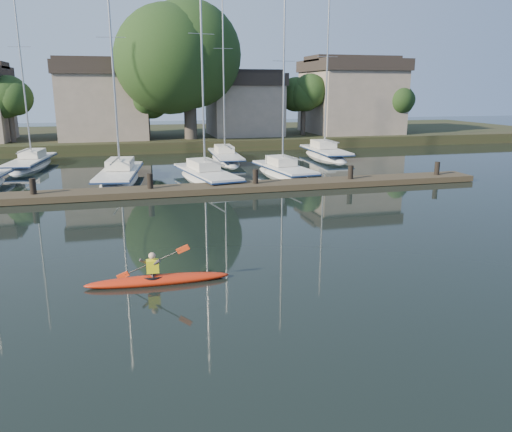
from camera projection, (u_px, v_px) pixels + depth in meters
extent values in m
plane|color=black|center=(276.00, 282.00, 15.25)|extent=(160.00, 160.00, 0.00)
ellipsoid|color=#B3230D|center=(158.00, 280.00, 15.10)|extent=(4.35, 0.71, 0.33)
cylinder|color=black|center=(153.00, 277.00, 15.04)|extent=(0.67, 0.67, 0.09)
imported|color=#322C30|center=(153.00, 267.00, 14.96)|extent=(0.23, 0.35, 0.94)
cube|color=yellow|center=(153.00, 266.00, 14.96)|extent=(0.37, 0.28, 0.39)
sphere|color=tan|center=(152.00, 256.00, 14.87)|extent=(0.21, 0.21, 0.21)
cube|color=#403424|center=(204.00, 189.00, 28.32)|extent=(34.00, 2.00, 0.35)
cylinder|color=black|center=(34.00, 195.00, 26.09)|extent=(0.32, 0.32, 1.80)
cylinder|color=black|center=(151.00, 190.00, 27.56)|extent=(0.32, 0.32, 1.80)
cylinder|color=black|center=(255.00, 185.00, 29.03)|extent=(0.32, 0.32, 1.80)
cylinder|color=black|center=(350.00, 180.00, 30.49)|extent=(0.32, 0.32, 1.80)
cylinder|color=black|center=(436.00, 176.00, 31.96)|extent=(0.32, 0.32, 1.80)
ellipsoid|color=white|center=(120.00, 186.00, 32.16)|extent=(3.52, 9.47, 2.07)
cube|color=white|center=(119.00, 171.00, 31.92)|extent=(3.19, 7.81, 0.15)
cube|color=navy|center=(119.00, 172.00, 31.94)|extent=(3.30, 8.00, 0.09)
cube|color=silver|center=(120.00, 164.00, 32.35)|extent=(1.86, 2.77, 0.60)
cylinder|color=#9EA0A5|center=(113.00, 64.00, 30.55)|extent=(0.13, 0.13, 13.05)
cylinder|color=#9EA0A5|center=(115.00, 161.00, 30.37)|extent=(0.56, 3.49, 0.09)
cylinder|color=#9EA0A5|center=(111.00, 37.00, 30.17)|extent=(1.73, 0.27, 0.03)
ellipsoid|color=white|center=(207.00, 186.00, 32.18)|extent=(3.84, 9.54, 1.96)
cube|color=white|center=(206.00, 172.00, 31.95)|extent=(3.43, 7.87, 0.14)
cube|color=navy|center=(206.00, 173.00, 31.97)|extent=(3.55, 8.07, 0.08)
cube|color=silver|center=(203.00, 164.00, 32.34)|extent=(1.90, 2.82, 0.57)
cylinder|color=#9EA0A5|center=(202.00, 62.00, 30.52)|extent=(0.12, 0.12, 13.43)
cylinder|color=#9EA0A5|center=(214.00, 162.00, 30.52)|extent=(0.73, 3.49, 0.08)
cylinder|color=#9EA0A5|center=(201.00, 34.00, 30.12)|extent=(1.63, 0.33, 0.03)
ellipsoid|color=white|center=(284.00, 180.00, 34.10)|extent=(3.09, 8.25, 1.91)
cube|color=white|center=(284.00, 167.00, 33.88)|extent=(2.81, 6.80, 0.14)
cube|color=navy|center=(284.00, 168.00, 33.90)|extent=(2.91, 6.97, 0.08)
cube|color=silver|center=(281.00, 161.00, 34.22)|extent=(1.68, 2.41, 0.55)
cylinder|color=#9EA0A5|center=(284.00, 82.00, 32.71)|extent=(0.12, 0.12, 11.07)
cylinder|color=#9EA0A5|center=(292.00, 157.00, 32.59)|extent=(0.46, 3.05, 0.08)
cylinder|color=#9EA0A5|center=(284.00, 61.00, 32.38)|extent=(1.60, 0.23, 0.03)
ellipsoid|color=white|center=(32.00, 171.00, 37.91)|extent=(3.16, 9.18, 1.90)
cube|color=white|center=(31.00, 159.00, 37.68)|extent=(2.87, 7.56, 0.14)
cube|color=navy|center=(31.00, 160.00, 37.70)|extent=(2.97, 7.75, 0.08)
cube|color=silver|center=(32.00, 153.00, 38.11)|extent=(1.69, 2.67, 0.55)
cylinder|color=#9EA0A5|center=(22.00, 69.00, 36.32)|extent=(0.12, 0.12, 12.99)
cylinder|color=#9EA0A5|center=(24.00, 151.00, 36.19)|extent=(0.49, 3.40, 0.08)
cylinder|color=#9EA0A5|center=(19.00, 47.00, 35.93)|extent=(1.59, 0.22, 0.03)
ellipsoid|color=white|center=(225.00, 164.00, 41.21)|extent=(2.40, 9.55, 1.80)
cube|color=white|center=(225.00, 154.00, 41.00)|extent=(2.23, 7.84, 0.13)
cube|color=navy|center=(225.00, 155.00, 41.02)|extent=(2.31, 8.04, 0.08)
cube|color=silver|center=(224.00, 149.00, 41.45)|extent=(1.44, 2.71, 0.52)
cylinder|color=#9EA0A5|center=(223.00, 69.00, 39.62)|extent=(0.11, 0.11, 13.26)
cylinder|color=#9EA0A5|center=(228.00, 146.00, 39.47)|extent=(0.23, 3.60, 0.08)
cylinder|color=#9EA0A5|center=(223.00, 48.00, 39.22)|extent=(1.52, 0.09, 0.03)
ellipsoid|color=white|center=(325.00, 161.00, 43.31)|extent=(2.66, 9.02, 2.12)
cube|color=white|center=(325.00, 150.00, 43.06)|extent=(2.49, 7.41, 0.16)
cube|color=navy|center=(325.00, 151.00, 43.09)|extent=(2.59, 7.59, 0.09)
cube|color=silver|center=(323.00, 144.00, 43.47)|extent=(1.65, 2.56, 0.62)
cylinder|color=#9EA0A5|center=(327.00, 75.00, 41.78)|extent=(0.13, 0.13, 12.30)
cylinder|color=#9EA0A5|center=(331.00, 141.00, 41.57)|extent=(0.21, 3.40, 0.09)
cylinder|color=#9EA0A5|center=(327.00, 57.00, 41.41)|extent=(1.79, 0.10, 0.03)
cube|color=#222D16|center=(163.00, 136.00, 56.37)|extent=(90.00, 24.00, 1.00)
cube|color=gray|center=(104.00, 107.00, 48.41)|extent=(8.00, 8.00, 6.00)
cube|color=#2A221E|center=(101.00, 68.00, 47.51)|extent=(8.40, 8.40, 1.20)
cube|color=gray|center=(244.00, 111.00, 51.95)|extent=(7.00, 7.00, 5.00)
cube|color=#2A221E|center=(244.00, 80.00, 51.18)|extent=(7.35, 7.35, 1.20)
cube|color=gray|center=(350.00, 102.00, 54.70)|extent=(9.00, 9.00, 6.50)
cube|color=#2A221E|center=(352.00, 66.00, 53.75)|extent=(9.45, 9.45, 1.20)
cylinder|color=#4C433D|center=(190.00, 113.00, 47.67)|extent=(1.20, 1.20, 5.00)
sphere|color=black|center=(188.00, 58.00, 46.43)|extent=(8.50, 8.50, 8.50)
cylinder|color=#4C433D|center=(12.00, 125.00, 44.95)|extent=(0.48, 0.48, 3.00)
sphere|color=black|center=(9.00, 97.00, 44.33)|extent=(3.40, 3.40, 3.40)
cylinder|color=#4C433D|center=(148.00, 125.00, 47.44)|extent=(0.38, 0.38, 2.80)
sphere|color=black|center=(147.00, 101.00, 46.89)|extent=(2.72, 2.72, 2.72)
cylinder|color=#4C433D|center=(303.00, 119.00, 52.24)|extent=(0.50, 0.50, 3.20)
sphere|color=black|center=(304.00, 93.00, 51.58)|extent=(3.57, 3.57, 3.57)
cylinder|color=#4C433D|center=(396.00, 122.00, 53.35)|extent=(0.41, 0.41, 2.60)
sphere|color=black|center=(397.00, 101.00, 52.82)|extent=(2.89, 2.89, 2.89)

